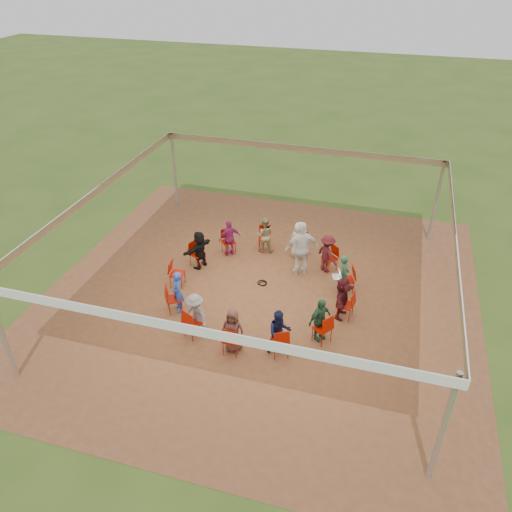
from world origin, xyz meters
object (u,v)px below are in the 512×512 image
(chair_2, at_px, (300,244))
(chair_3, at_px, (265,238))
(standing_person, at_px, (302,249))
(person_seated_4, at_px, (230,238))
(person_seated_11, at_px, (342,298))
(person_seated_5, at_px, (200,250))
(chair_12, at_px, (346,305))
(person_seated_7, at_px, (196,315))
(person_seated_1, at_px, (327,254))
(chair_9, at_px, (232,339))
(person_seated_2, at_px, (299,240))
(person_seated_6, at_px, (178,292))
(person_seated_10, at_px, (320,320))
(laptop, at_px, (338,275))
(chair_4, at_px, (229,242))
(cable_coil, at_px, (262,283))
(person_seated_9, at_px, (279,332))
(person_seated_8, at_px, (233,330))
(chair_5, at_px, (197,254))
(chair_8, at_px, (193,323))
(person_seated_3, at_px, (264,235))
(person_seated_0, at_px, (344,274))
(chair_11, at_px, (322,328))
(chair_0, at_px, (347,280))
(chair_6, at_px, (177,274))
(chair_10, at_px, (280,341))
(chair_1, at_px, (330,258))

(chair_2, bearing_deg, chair_3, 13.85)
(chair_3, relative_size, standing_person, 0.47)
(person_seated_4, relative_size, person_seated_11, 1.00)
(person_seated_5, bearing_deg, chair_12, 97.08)
(person_seated_7, bearing_deg, chair_12, 54.47)
(chair_12, bearing_deg, person_seated_11, 90.00)
(chair_3, distance_m, person_seated_5, 2.43)
(chair_12, height_order, person_seated_11, person_seated_11)
(standing_person, bearing_deg, person_seated_1, -179.37)
(chair_9, relative_size, person_seated_2, 0.68)
(person_seated_6, distance_m, person_seated_10, 4.19)
(laptop, bearing_deg, person_seated_6, 97.15)
(chair_3, bearing_deg, chair_4, 13.85)
(person_seated_11, xyz_separation_m, cable_coil, (-2.63, 0.92, -0.65))
(person_seated_9, bearing_deg, cable_coil, 86.97)
(person_seated_4, height_order, person_seated_8, same)
(chair_5, xyz_separation_m, person_seated_5, (0.11, -0.04, 0.22))
(chair_8, bearing_deg, person_seated_3, 110.27)
(standing_person, distance_m, cable_coil, 1.67)
(person_seated_0, xyz_separation_m, person_seated_10, (-0.32, -2.34, 0.00))
(chair_4, height_order, chair_8, same)
(cable_coil, bearing_deg, chair_2, 68.66)
(chair_8, relative_size, person_seated_8, 0.68)
(person_seated_10, bearing_deg, laptop, 31.19)
(chair_2, relative_size, person_seated_9, 0.68)
(chair_2, relative_size, standing_person, 0.47)
(chair_5, xyz_separation_m, chair_8, (1.20, -3.33, 0.00))
(chair_5, relative_size, person_seated_1, 0.68)
(laptop, bearing_deg, chair_11, 158.30)
(chair_0, bearing_deg, chair_6, 83.08)
(chair_11, xyz_separation_m, person_seated_11, (0.35, 1.20, 0.22))
(chair_3, distance_m, person_seated_3, 0.25)
(chair_3, bearing_deg, laptop, 134.90)
(chair_12, height_order, person_seated_2, person_seated_2)
(chair_8, relative_size, person_seated_0, 0.68)
(chair_12, distance_m, standing_person, 2.56)
(person_seated_10, relative_size, person_seated_11, 1.00)
(chair_5, bearing_deg, cable_coil, 101.80)
(chair_6, height_order, person_seated_11, person_seated_11)
(chair_10, distance_m, person_seated_9, 0.25)
(chair_9, bearing_deg, chair_12, 41.54)
(person_seated_4, height_order, person_seated_7, same)
(person_seated_9, bearing_deg, chair_12, 25.18)
(chair_8, distance_m, person_seated_11, 4.30)
(person_seated_0, xyz_separation_m, person_seated_8, (-2.44, -3.41, 0.00))
(laptop, bearing_deg, person_seated_10, 155.81)
(chair_6, relative_size, person_seated_2, 0.68)
(chair_1, bearing_deg, person_seated_3, 30.20)
(chair_6, distance_m, person_seated_5, 1.27)
(person_seated_0, height_order, person_seated_11, same)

